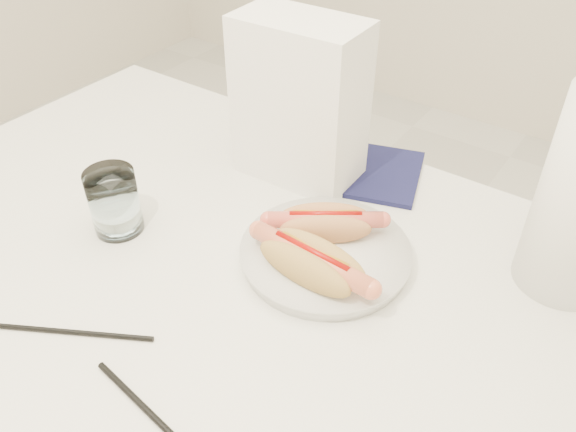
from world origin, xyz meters
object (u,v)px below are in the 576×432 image
Objects in this scene: table at (222,293)px; hotdog_left at (325,223)px; napkin_box at (299,102)px; hotdog_right at (311,262)px; water_glass at (114,202)px; plate at (325,255)px.

hotdog_left is (0.10, 0.12, 0.10)m from table.
hotdog_left is at bearing -46.03° from napkin_box.
table is 0.17m from hotdog_right.
table is 8.22× the size of hotdog_left.
hotdog_left is 0.31m from water_glass.
hotdog_right is at bearing -104.72° from hotdog_left.
hotdog_left reaches higher than table.
plate is 0.05m from hotdog_left.
napkin_box is (0.13, 0.28, 0.08)m from water_glass.
table is at bearing -164.60° from hotdog_left.
hotdog_right is (0.01, -0.05, 0.03)m from plate.
water_glass reaches higher than hotdog_right.
napkin_box is (-0.04, 0.25, 0.19)m from table.
water_glass reaches higher than table.
plate is at bearing -90.42° from hotdog_left.
plate is 2.30× the size of water_glass.
napkin_box is at bearing 133.92° from plate.
napkin_box reaches higher than table.
water_glass is at bearing -157.94° from plate.
plate is 1.58× the size of hotdog_left.
hotdog_right is (0.13, 0.04, 0.10)m from table.
hotdog_right is at bearing -53.78° from napkin_box.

